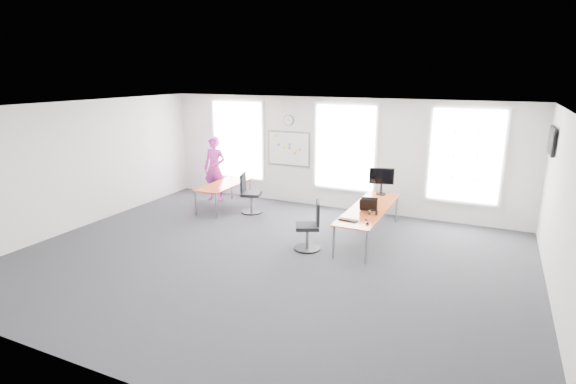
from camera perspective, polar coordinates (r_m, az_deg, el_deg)
The scene contains 24 objects.
floor at distance 9.11m, azimuth -2.73°, elevation -8.54°, with size 10.00×10.00×0.00m, color #242428.
ceiling at distance 8.38m, azimuth -2.98°, elevation 10.63°, with size 10.00×10.00×0.00m, color silver.
wall_back at distance 12.23m, azimuth 5.91°, elevation 4.84°, with size 10.00×10.00×0.00m, color white.
wall_front at distance 5.59m, azimuth -22.47°, elevation -8.63°, with size 10.00×10.00×0.00m, color white.
wall_left at distance 11.76m, azimuth -25.00°, elevation 3.11°, with size 10.00×10.00×0.00m, color white.
wall_right at distance 7.77m, azimuth 31.97°, elevation -3.29°, with size 10.00×10.00×0.00m, color white.
window_left at distance 13.43m, azimuth -6.37°, elevation 6.60°, with size 1.60×0.06×2.20m, color white.
window_mid at distance 12.07m, azimuth 7.24°, elevation 5.64°, with size 1.60×0.06×2.20m, color white.
window_right at distance 11.54m, azimuth 21.60°, elevation 4.28°, with size 1.60×0.06×2.20m, color white.
desk_right at distance 10.15m, azimuth 10.28°, elevation -2.24°, with size 0.79×2.95×0.72m.
desk_left at distance 12.39m, azimuth -8.15°, elevation 0.78°, with size 0.75×1.88×0.69m.
chair_right at distance 9.45m, azimuth 2.83°, elevation -4.66°, with size 0.63×0.63×1.05m.
chair_left at distance 11.96m, azimuth -4.97°, elevation -0.46°, with size 0.60×0.60×1.06m.
person at distance 13.15m, azimuth -9.27°, elevation 2.94°, with size 0.68×0.45×1.87m, color #C02FA1.
whiteboard at distance 12.69m, azimuth 0.08°, elevation 5.52°, with size 1.20×0.03×0.90m, color white.
wall_clock at distance 12.58m, azimuth 0.08°, elevation 9.11°, with size 0.30×0.30×0.04m, color gray.
tv at distance 10.53m, azimuth 30.54°, elevation 5.64°, with size 0.06×0.90×0.55m, color black.
keyboard at distance 9.21m, azimuth 7.65°, elevation -3.55°, with size 0.41×0.14×0.02m, color black.
mouse at distance 9.04m, azimuth 10.06°, elevation -3.93°, with size 0.07×0.12×0.04m, color black.
lens_cap at distance 9.30m, azimuth 9.85°, elevation -3.49°, with size 0.06×0.06×0.01m, color black.
headphones at distance 9.64m, azimuth 10.72°, elevation -2.57°, with size 0.20×0.11×0.12m.
laptop_sleeve at distance 9.86m, azimuth 10.21°, elevation -1.59°, with size 0.37×0.25×0.29m.
paper_stack at distance 10.29m, azimuth 10.05°, elevation -1.42°, with size 0.30×0.23×0.10m, color #F6E9C0.
monitor at distance 11.20m, azimuth 11.79°, elevation 1.67°, with size 0.59×0.24×0.67m.
Camera 1 is at (3.90, -7.39, 3.63)m, focal length 28.00 mm.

